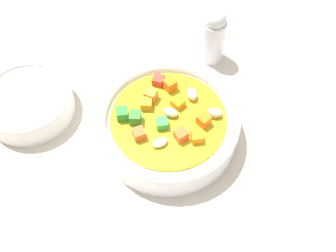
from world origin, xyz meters
TOP-DOWN VIEW (x-y plane):
  - ground_plane at (0.00, 0.00)cm, footprint 140.00×140.00cm
  - soup_bowl_main at (-0.01, -0.01)cm, footprint 19.42×19.42cm
  - side_bowl_small at (7.27, -19.28)cm, footprint 13.07×13.07cm
  - pepper_shaker at (-15.99, -2.12)cm, footprint 3.56×3.56cm

SIDE VIEW (x-z plane):
  - ground_plane at x=0.00cm, z-range -2.00..0.00cm
  - side_bowl_small at x=7.27cm, z-range 0.08..4.21cm
  - soup_bowl_main at x=-0.01cm, z-range -0.27..5.67cm
  - pepper_shaker at x=-15.99cm, z-range -0.03..9.78cm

